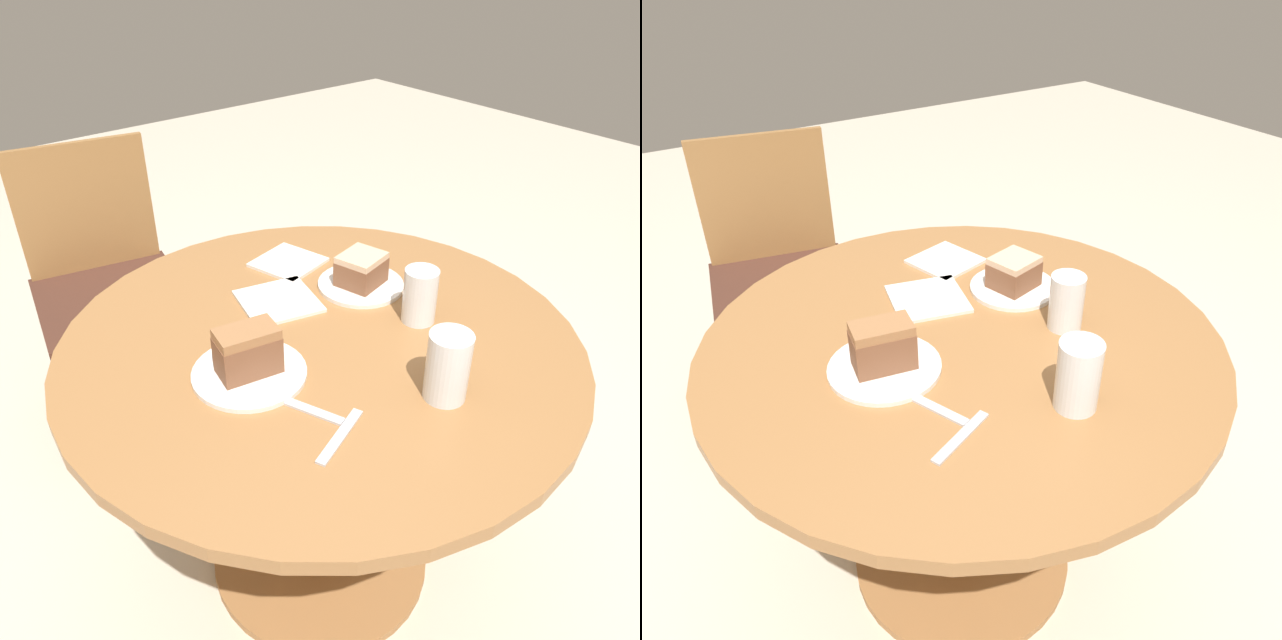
{
  "view_description": "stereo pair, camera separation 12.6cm",
  "coord_description": "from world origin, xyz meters",
  "views": [
    {
      "loc": [
        -0.66,
        -0.81,
        1.46
      ],
      "look_at": [
        0.0,
        0.0,
        0.76
      ],
      "focal_mm": 35.0,
      "sensor_mm": 36.0,
      "label": 1
    },
    {
      "loc": [
        -0.56,
        -0.89,
        1.46
      ],
      "look_at": [
        0.0,
        0.0,
        0.76
      ],
      "focal_mm": 35.0,
      "sensor_mm": 36.0,
      "label": 2
    }
  ],
  "objects": [
    {
      "name": "cake_slice_near",
      "position": [
        -0.18,
        -0.02,
        0.78
      ],
      "size": [
        0.13,
        0.09,
        0.09
      ],
      "rotation": [
        0.0,
        0.0,
        1.38
      ],
      "color": "brown",
      "rests_on": "plate_near"
    },
    {
      "name": "chair",
      "position": [
        -0.11,
        0.91,
        0.48
      ],
      "size": [
        0.51,
        0.52,
        0.88
      ],
      "rotation": [
        0.0,
        0.0,
        -0.2
      ],
      "color": "olive",
      "rests_on": "ground_plane"
    },
    {
      "name": "cake_slice_far",
      "position": [
        0.2,
        0.1,
        0.77
      ],
      "size": [
        0.12,
        0.11,
        0.07
      ],
      "rotation": [
        0.0,
        0.0,
        1.82
      ],
      "color": "brown",
      "rests_on": "plate_far"
    },
    {
      "name": "table",
      "position": [
        0.0,
        0.0,
        0.54
      ],
      "size": [
        1.07,
        1.07,
        0.72
      ],
      "color": "#9E6B3D",
      "rests_on": "ground_plane"
    },
    {
      "name": "napkin_stack",
      "position": [
        0.01,
        0.16,
        0.73
      ],
      "size": [
        0.2,
        0.2,
        0.01
      ],
      "rotation": [
        0.0,
        0.0,
        -0.24
      ],
      "color": "silver",
      "rests_on": "table"
    },
    {
      "name": "glass_lemonade",
      "position": [
        0.2,
        -0.08,
        0.77
      ],
      "size": [
        0.07,
        0.07,
        0.12
      ],
      "color": "silver",
      "rests_on": "table"
    },
    {
      "name": "plate_near",
      "position": [
        -0.18,
        -0.02,
        0.73
      ],
      "size": [
        0.22,
        0.22,
        0.01
      ],
      "color": "white",
      "rests_on": "table"
    },
    {
      "name": "glass_water",
      "position": [
        0.06,
        -0.29,
        0.78
      ],
      "size": [
        0.08,
        0.08,
        0.13
      ],
      "color": "silver",
      "rests_on": "table"
    },
    {
      "name": "napkin_side",
      "position": [
        0.14,
        0.29,
        0.73
      ],
      "size": [
        0.18,
        0.18,
        0.01
      ],
      "rotation": [
        0.0,
        0.0,
        0.25
      ],
      "color": "silver",
      "rests_on": "table"
    },
    {
      "name": "plate_far",
      "position": [
        0.2,
        0.1,
        0.73
      ],
      "size": [
        0.2,
        0.2,
        0.01
      ],
      "color": "white",
      "rests_on": "table"
    },
    {
      "name": "fork",
      "position": [
        -0.16,
        -0.15,
        0.72
      ],
      "size": [
        0.08,
        0.16,
        0.0
      ],
      "rotation": [
        0.0,
        0.0,
        1.95
      ],
      "color": "silver",
      "rests_on": "table"
    },
    {
      "name": "ground_plane",
      "position": [
        0.0,
        0.0,
        0.0
      ],
      "size": [
        8.0,
        8.0,
        0.0
      ],
      "primitive_type": "plane",
      "color": "beige"
    },
    {
      "name": "spoon",
      "position": [
        -0.16,
        -0.25,
        0.72
      ],
      "size": [
        0.14,
        0.07,
        0.0
      ],
      "rotation": [
        0.0,
        0.0,
        0.4
      ],
      "color": "silver",
      "rests_on": "table"
    }
  ]
}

